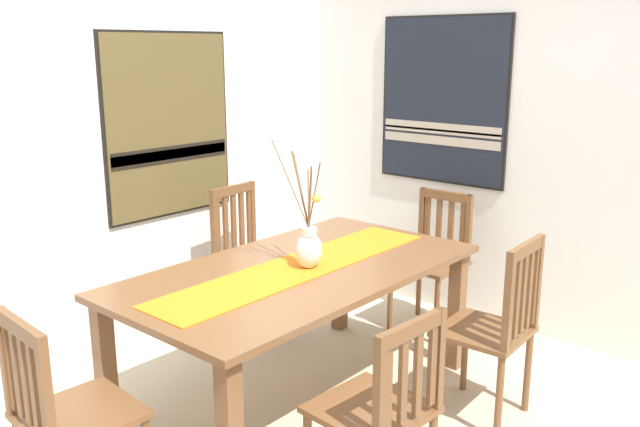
{
  "coord_description": "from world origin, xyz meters",
  "views": [
    {
      "loc": [
        -2.32,
        -1.78,
        1.88
      ],
      "look_at": [
        0.24,
        0.43,
        1.03
      ],
      "focal_mm": 37.76,
      "sensor_mm": 36.0,
      "label": 1
    }
  ],
  "objects_px": {
    "chair_0": "(64,413)",
    "chair_1": "(496,326)",
    "dining_table": "(299,285)",
    "painting_on_back_wall": "(168,126)",
    "chair_2": "(433,258)",
    "chair_4": "(382,410)",
    "chair_3": "(248,257)",
    "centerpiece_vase": "(309,246)",
    "painting_on_side_wall": "(443,101)"
  },
  "relations": [
    {
      "from": "chair_0",
      "to": "chair_2",
      "type": "bearing_deg",
      "value": -0.79
    },
    {
      "from": "chair_0",
      "to": "centerpiece_vase",
      "type": "bearing_deg",
      "value": -2.99
    },
    {
      "from": "chair_1",
      "to": "painting_on_back_wall",
      "type": "xyz_separation_m",
      "value": [
        -0.32,
        2.19,
        0.87
      ]
    },
    {
      "from": "dining_table",
      "to": "chair_3",
      "type": "xyz_separation_m",
      "value": [
        0.47,
        0.89,
        -0.15
      ]
    },
    {
      "from": "chair_0",
      "to": "painting_on_back_wall",
      "type": "distance_m",
      "value": 2.18
    },
    {
      "from": "chair_1",
      "to": "chair_4",
      "type": "xyz_separation_m",
      "value": [
        -0.99,
        -0.01,
        -0.03
      ]
    },
    {
      "from": "dining_table",
      "to": "chair_1",
      "type": "height_order",
      "value": "chair_1"
    },
    {
      "from": "centerpiece_vase",
      "to": "chair_3",
      "type": "xyz_separation_m",
      "value": [
        0.45,
        0.94,
        -0.37
      ]
    },
    {
      "from": "chair_1",
      "to": "chair_2",
      "type": "relative_size",
      "value": 1.04
    },
    {
      "from": "chair_0",
      "to": "chair_2",
      "type": "height_order",
      "value": "chair_2"
    },
    {
      "from": "chair_0",
      "to": "chair_4",
      "type": "relative_size",
      "value": 1.02
    },
    {
      "from": "chair_2",
      "to": "painting_on_side_wall",
      "type": "relative_size",
      "value": 0.81
    },
    {
      "from": "chair_2",
      "to": "chair_4",
      "type": "height_order",
      "value": "chair_2"
    },
    {
      "from": "dining_table",
      "to": "chair_0",
      "type": "distance_m",
      "value": 1.33
    },
    {
      "from": "chair_4",
      "to": "painting_on_side_wall",
      "type": "height_order",
      "value": "painting_on_side_wall"
    },
    {
      "from": "dining_table",
      "to": "painting_on_back_wall",
      "type": "height_order",
      "value": "painting_on_back_wall"
    },
    {
      "from": "dining_table",
      "to": "chair_2",
      "type": "bearing_deg",
      "value": -0.61
    },
    {
      "from": "chair_0",
      "to": "painting_on_back_wall",
      "type": "bearing_deg",
      "value": 40.34
    },
    {
      "from": "chair_4",
      "to": "chair_3",
      "type": "bearing_deg",
      "value": 61.73
    },
    {
      "from": "dining_table",
      "to": "chair_0",
      "type": "bearing_deg",
      "value": 179.03
    },
    {
      "from": "centerpiece_vase",
      "to": "chair_3",
      "type": "relative_size",
      "value": 0.68
    },
    {
      "from": "dining_table",
      "to": "centerpiece_vase",
      "type": "xyz_separation_m",
      "value": [
        0.03,
        -0.05,
        0.22
      ]
    },
    {
      "from": "dining_table",
      "to": "chair_3",
      "type": "relative_size",
      "value": 1.97
    },
    {
      "from": "dining_table",
      "to": "painting_on_side_wall",
      "type": "bearing_deg",
      "value": 5.7
    },
    {
      "from": "centerpiece_vase",
      "to": "chair_2",
      "type": "bearing_deg",
      "value": 1.5
    },
    {
      "from": "centerpiece_vase",
      "to": "painting_on_side_wall",
      "type": "bearing_deg",
      "value": 7.45
    },
    {
      "from": "dining_table",
      "to": "painting_on_back_wall",
      "type": "bearing_deg",
      "value": 81.52
    },
    {
      "from": "painting_on_back_wall",
      "to": "chair_2",
      "type": "bearing_deg",
      "value": -49.61
    },
    {
      "from": "chair_4",
      "to": "painting_on_back_wall",
      "type": "xyz_separation_m",
      "value": [
        0.68,
        2.2,
        0.9
      ]
    },
    {
      "from": "centerpiece_vase",
      "to": "chair_0",
      "type": "height_order",
      "value": "centerpiece_vase"
    },
    {
      "from": "centerpiece_vase",
      "to": "painting_on_back_wall",
      "type": "bearing_deg",
      "value": 82.89
    },
    {
      "from": "chair_1",
      "to": "chair_2",
      "type": "distance_m",
      "value": 1.18
    },
    {
      "from": "dining_table",
      "to": "chair_0",
      "type": "xyz_separation_m",
      "value": [
        -1.32,
        0.02,
        -0.17
      ]
    },
    {
      "from": "chair_1",
      "to": "centerpiece_vase",
      "type": "bearing_deg",
      "value": 120.47
    },
    {
      "from": "centerpiece_vase",
      "to": "chair_4",
      "type": "height_order",
      "value": "centerpiece_vase"
    },
    {
      "from": "chair_0",
      "to": "chair_1",
      "type": "height_order",
      "value": "chair_1"
    },
    {
      "from": "chair_0",
      "to": "chair_4",
      "type": "bearing_deg",
      "value": -47.11
    },
    {
      "from": "chair_0",
      "to": "chair_2",
      "type": "xyz_separation_m",
      "value": [
        2.65,
        -0.04,
        -0.0
      ]
    },
    {
      "from": "centerpiece_vase",
      "to": "painting_on_back_wall",
      "type": "distance_m",
      "value": 1.46
    },
    {
      "from": "dining_table",
      "to": "chair_2",
      "type": "height_order",
      "value": "chair_2"
    },
    {
      "from": "chair_0",
      "to": "chair_1",
      "type": "xyz_separation_m",
      "value": [
        1.84,
        -0.9,
        0.02
      ]
    },
    {
      "from": "centerpiece_vase",
      "to": "dining_table",
      "type": "bearing_deg",
      "value": 118.53
    },
    {
      "from": "dining_table",
      "to": "chair_2",
      "type": "distance_m",
      "value": 1.34
    },
    {
      "from": "painting_on_side_wall",
      "to": "chair_0",
      "type": "bearing_deg",
      "value": -177.24
    },
    {
      "from": "painting_on_back_wall",
      "to": "chair_3",
      "type": "bearing_deg",
      "value": -56.48
    },
    {
      "from": "chair_4",
      "to": "chair_0",
      "type": "bearing_deg",
      "value": 132.89
    },
    {
      "from": "chair_2",
      "to": "painting_on_back_wall",
      "type": "bearing_deg",
      "value": 130.39
    },
    {
      "from": "chair_0",
      "to": "painting_on_back_wall",
      "type": "xyz_separation_m",
      "value": [
        1.52,
        1.29,
        0.89
      ]
    },
    {
      "from": "chair_4",
      "to": "painting_on_side_wall",
      "type": "xyz_separation_m",
      "value": [
        2.15,
        1.05,
        1.03
      ]
    },
    {
      "from": "centerpiece_vase",
      "to": "chair_3",
      "type": "bearing_deg",
      "value": 64.58
    }
  ]
}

